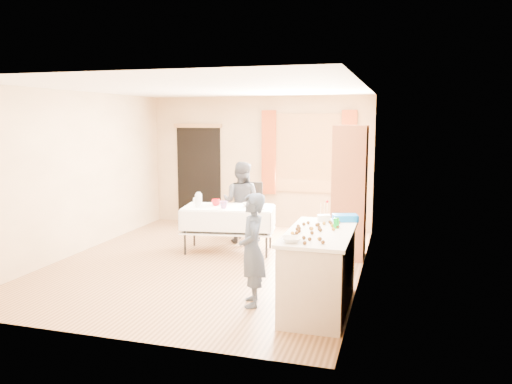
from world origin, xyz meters
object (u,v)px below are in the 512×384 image
(cabinet, at_px, (350,192))
(woman, at_px, (241,202))
(counter, at_px, (319,270))
(chair, at_px, (251,221))
(girl, at_px, (252,250))
(party_table, at_px, (229,225))

(cabinet, bearing_deg, woman, 166.82)
(counter, xyz_separation_m, chair, (-1.77, 3.15, -0.16))
(cabinet, distance_m, woman, 1.99)
(counter, bearing_deg, woman, 123.72)
(girl, bearing_deg, cabinet, 141.26)
(counter, height_order, girl, girl)
(party_table, distance_m, woman, 0.72)
(party_table, distance_m, girl, 2.41)
(girl, distance_m, woman, 3.01)
(cabinet, distance_m, counter, 2.34)
(chair, bearing_deg, girl, -83.94)
(party_table, xyz_separation_m, girl, (1.05, -2.16, 0.22))
(chair, relative_size, woman, 0.70)
(counter, xyz_separation_m, woman, (-1.81, 2.72, 0.26))
(cabinet, xyz_separation_m, chair, (-1.87, 0.88, -0.74))
(girl, bearing_deg, party_table, -172.69)
(counter, height_order, chair, chair)
(girl, bearing_deg, counter, 79.10)
(counter, bearing_deg, girl, -172.25)
(girl, bearing_deg, chair, 178.49)
(party_table, height_order, chair, chair)
(woman, bearing_deg, party_table, 93.07)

